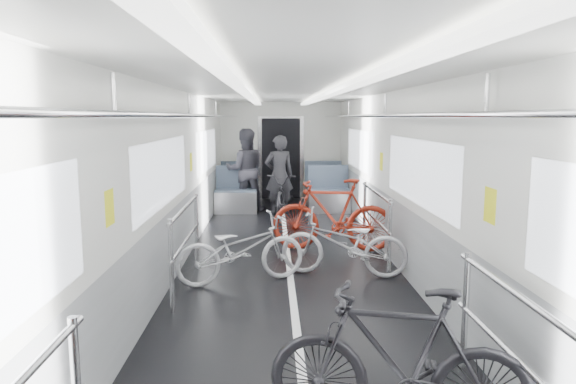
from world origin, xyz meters
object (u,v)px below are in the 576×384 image
at_px(person_seated, 245,170).
at_px(bike_left_far, 241,249).
at_px(bike_right_far, 333,215).
at_px(bike_right_near, 399,362).
at_px(bike_aisle, 284,193).
at_px(bike_right_mid, 343,243).
at_px(person_standing, 279,175).

bearing_deg(person_seated, bike_left_far, 85.55).
height_order(bike_right_far, person_seated, person_seated).
bearing_deg(person_seated, bike_right_near, 92.98).
relative_size(bike_aisle, person_seated, 0.93).
xyz_separation_m(bike_right_mid, bike_right_far, (0.01, 1.25, 0.13)).
distance_m(bike_right_mid, person_seated, 4.99).
bearing_deg(bike_right_far, bike_aisle, -158.82).
xyz_separation_m(bike_left_far, bike_aisle, (0.65, 4.53, 0.01)).
height_order(bike_left_far, person_seated, person_seated).
relative_size(bike_right_far, bike_aisle, 1.12).
bearing_deg(bike_right_mid, bike_right_far, -167.16).
height_order(bike_right_near, bike_right_far, bike_right_far).
relative_size(bike_left_far, person_seated, 0.90).
bearing_deg(person_standing, bike_aisle, 168.34).
bearing_deg(bike_right_mid, person_seated, -149.16).
distance_m(bike_aisle, person_seated, 1.05).
distance_m(bike_aisle, person_standing, 0.41).
relative_size(person_standing, person_seated, 0.93).
height_order(bike_left_far, bike_aisle, bike_aisle).
xyz_separation_m(bike_right_mid, bike_aisle, (-0.65, 4.30, 0.01)).
distance_m(bike_right_mid, bike_right_far, 1.26).
xyz_separation_m(bike_right_near, bike_right_mid, (0.12, 3.36, -0.07)).
xyz_separation_m(bike_left_far, bike_right_far, (1.31, 1.48, 0.13)).
distance_m(bike_right_near, bike_aisle, 7.68).
relative_size(bike_right_near, person_standing, 1.00).
distance_m(bike_right_near, bike_right_far, 4.61).
distance_m(bike_right_far, person_standing, 3.16).
height_order(bike_aisle, person_standing, person_standing).
xyz_separation_m(bike_left_far, bike_right_near, (1.18, -3.13, 0.08)).
distance_m(bike_left_far, bike_right_near, 3.35).
xyz_separation_m(person_standing, person_seated, (-0.73, 0.44, 0.06)).
bearing_deg(person_standing, person_seated, -42.57).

